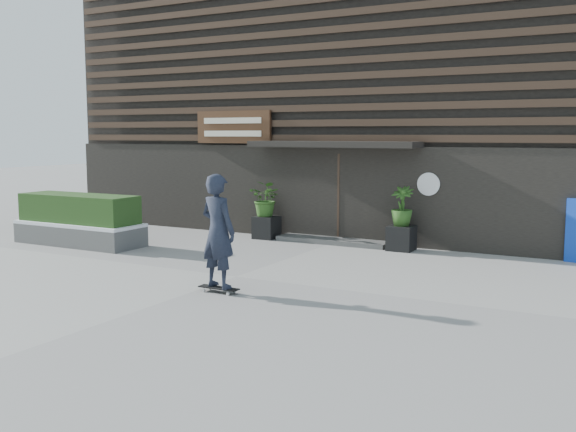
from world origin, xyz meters
The scene contains 11 objects.
ground centered at (0.00, 0.00, 0.00)m, with size 80.00×80.00×0.00m, color gray.
entrance_step centered at (0.00, 4.60, 0.06)m, with size 3.00×0.80×0.12m, color #454542.
planter_pot_left centered at (-1.90, 4.40, 0.30)m, with size 0.60×0.60×0.60m, color black.
bamboo_left centered at (-1.90, 4.40, 1.08)m, with size 0.86×0.75×0.96m, color #2D591E.
planter_pot_right centered at (1.90, 4.40, 0.30)m, with size 0.60×0.60×0.60m, color black.
bamboo_right centered at (1.90, 4.40, 1.08)m, with size 0.54×0.54×0.96m, color #2D591E.
raised_bed centered at (-5.62, 1.29, 0.25)m, with size 3.50×1.20×0.50m, color #4D4D4A.
snow_layer centered at (-5.62, 1.29, 0.54)m, with size 3.50×1.20×0.08m, color white.
hedge centered at (-5.62, 1.29, 0.93)m, with size 3.30×1.00×0.70m, color #1E3C16.
building centered at (0.00, 9.96, 3.99)m, with size 18.00×11.00×8.00m.
skateboarder centered at (0.45, -1.25, 1.10)m, with size 0.82×0.62×2.12m.
Camera 1 is at (6.99, -10.63, 2.81)m, focal length 40.71 mm.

